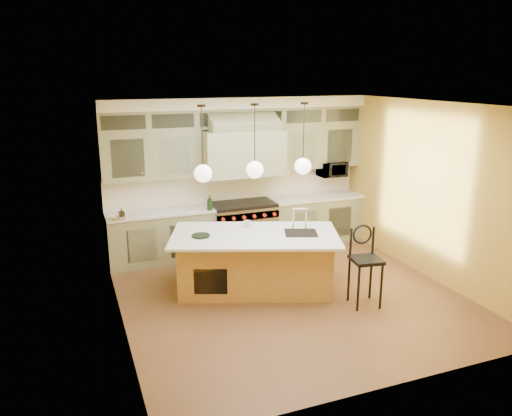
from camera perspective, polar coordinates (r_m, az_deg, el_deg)
name	(u,v)px	position (r m, az deg, el deg)	size (l,w,h in m)	color
floor	(289,295)	(7.84, 3.84, -9.93)	(5.00, 5.00, 0.00)	brown
ceiling	(293,104)	(7.11, 4.26, 11.74)	(5.00, 5.00, 0.00)	white
wall_back	(236,174)	(9.60, -2.28, 3.95)	(5.00, 5.00, 0.00)	gold
wall_front	(395,264)	(5.29, 15.59, -6.13)	(5.00, 5.00, 0.00)	gold
wall_left	(116,223)	(6.71, -15.71, -1.61)	(5.00, 5.00, 0.00)	gold
wall_right	(429,191)	(8.67, 19.20, 1.87)	(5.00, 5.00, 0.00)	gold
back_cabinetry	(241,177)	(9.36, -1.75, 3.53)	(5.00, 0.77, 2.90)	gray
range	(243,227)	(9.52, -1.52, -2.15)	(1.20, 0.74, 0.96)	silver
kitchen_island	(255,260)	(7.89, -0.09, -6.01)	(2.87, 2.15, 1.35)	#A7763B
counter_stool	(365,261)	(7.47, 12.36, -5.91)	(0.47, 0.47, 1.19)	black
microwave	(332,169)	(10.17, 8.67, 4.42)	(0.54, 0.37, 0.30)	black
oil_bottle_a	(210,203)	(8.95, -5.31, 0.62)	(0.11, 0.11, 0.28)	black
oil_bottle_b	(122,214)	(8.69, -15.11, -0.61)	(0.08, 0.09, 0.19)	black
fruit_bowl	(118,217)	(8.70, -15.47, -1.04)	(0.26, 0.26, 0.06)	silver
cup	(247,224)	(8.03, -1.02, -1.83)	(0.11, 0.11, 0.10)	beige
pendant_left	(203,171)	(7.24, -6.08, 4.17)	(0.26, 0.26, 1.11)	#2D2319
pendant_center	(255,168)	(7.48, -0.14, 4.62)	(0.26, 0.26, 1.11)	#2D2319
pendant_right	(303,164)	(7.80, 5.38, 4.98)	(0.26, 0.26, 1.11)	#2D2319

